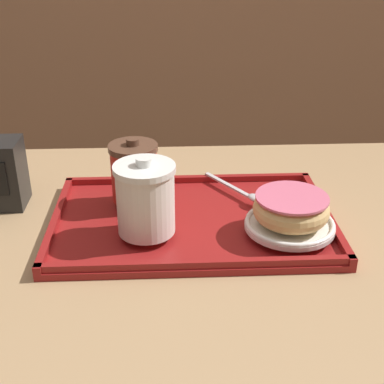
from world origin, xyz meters
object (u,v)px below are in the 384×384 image
at_px(donut_chocolate_glazed, 291,208).
at_px(spoon, 246,194).
at_px(coffee_cup_rear, 134,172).
at_px(coffee_cup_front, 145,198).

height_order(donut_chocolate_glazed, spoon, donut_chocolate_glazed).
distance_m(coffee_cup_rear, spoon, 0.21).
distance_m(coffee_cup_rear, donut_chocolate_glazed, 0.29).
bearing_deg(coffee_cup_front, spoon, 33.05).
relative_size(donut_chocolate_glazed, spoon, 0.88).
height_order(coffee_cup_front, coffee_cup_rear, coffee_cup_front).
bearing_deg(spoon, coffee_cup_front, -91.16).
bearing_deg(coffee_cup_rear, coffee_cup_front, -78.29).
relative_size(coffee_cup_rear, spoon, 0.83).
relative_size(coffee_cup_front, spoon, 0.91).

